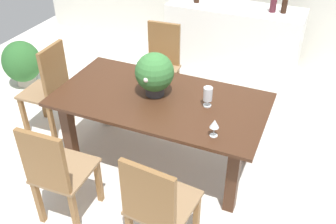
{
  "coord_description": "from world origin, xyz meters",
  "views": [
    {
      "loc": [
        1.23,
        -2.72,
        2.61
      ],
      "look_at": [
        0.04,
        0.06,
        0.53
      ],
      "focal_mm": 41.03,
      "sensor_mm": 36.0,
      "label": 1
    }
  ],
  "objects_px": {
    "chair_head_end": "(50,86)",
    "chair_near_right": "(157,205)",
    "crystal_vase_left": "(208,95)",
    "wine_bottle_clear": "(284,6)",
    "chair_near_left": "(57,172)",
    "crystal_vase_center_near": "(143,68)",
    "wine_glass": "(214,124)",
    "kitchen_counter": "(232,42)",
    "potted_plant_floor": "(22,63)",
    "dining_table": "(160,110)",
    "flower_centerpiece": "(154,73)",
    "wine_bottle_dark": "(273,4)",
    "chair_far_left": "(161,62)"
  },
  "relations": [
    {
      "from": "flower_centerpiece",
      "to": "crystal_vase_center_near",
      "type": "distance_m",
      "value": 0.37
    },
    {
      "from": "dining_table",
      "to": "potted_plant_floor",
      "type": "bearing_deg",
      "value": 163.46
    },
    {
      "from": "crystal_vase_center_near",
      "to": "kitchen_counter",
      "type": "bearing_deg",
      "value": 74.94
    },
    {
      "from": "potted_plant_floor",
      "to": "wine_bottle_dark",
      "type": "bearing_deg",
      "value": 25.01
    },
    {
      "from": "chair_near_left",
      "to": "wine_glass",
      "type": "height_order",
      "value": "chair_near_left"
    },
    {
      "from": "chair_far_left",
      "to": "crystal_vase_left",
      "type": "bearing_deg",
      "value": -51.64
    },
    {
      "from": "chair_head_end",
      "to": "flower_centerpiece",
      "type": "distance_m",
      "value": 1.26
    },
    {
      "from": "flower_centerpiece",
      "to": "wine_glass",
      "type": "xyz_separation_m",
      "value": [
        0.69,
        -0.39,
        -0.11
      ]
    },
    {
      "from": "crystal_vase_center_near",
      "to": "kitchen_counter",
      "type": "height_order",
      "value": "kitchen_counter"
    },
    {
      "from": "crystal_vase_left",
      "to": "wine_bottle_clear",
      "type": "height_order",
      "value": "wine_bottle_clear"
    },
    {
      "from": "chair_near_right",
      "to": "wine_bottle_dark",
      "type": "bearing_deg",
      "value": -88.3
    },
    {
      "from": "chair_far_left",
      "to": "chair_near_right",
      "type": "xyz_separation_m",
      "value": [
        0.87,
        -2.02,
        -0.0
      ]
    },
    {
      "from": "wine_glass",
      "to": "kitchen_counter",
      "type": "xyz_separation_m",
      "value": [
        -0.47,
        2.37,
        -0.37
      ]
    },
    {
      "from": "chair_near_right",
      "to": "kitchen_counter",
      "type": "distance_m",
      "value": 3.06
    },
    {
      "from": "potted_plant_floor",
      "to": "chair_head_end",
      "type": "bearing_deg",
      "value": -33.74
    },
    {
      "from": "crystal_vase_center_near",
      "to": "chair_head_end",
      "type": "bearing_deg",
      "value": -162.82
    },
    {
      "from": "dining_table",
      "to": "chair_head_end",
      "type": "relative_size",
      "value": 1.87
    },
    {
      "from": "chair_near_right",
      "to": "crystal_vase_center_near",
      "type": "xyz_separation_m",
      "value": [
        -0.75,
        1.31,
        0.29
      ]
    },
    {
      "from": "chair_head_end",
      "to": "wine_glass",
      "type": "relative_size",
      "value": 6.7
    },
    {
      "from": "chair_near_left",
      "to": "kitchen_counter",
      "type": "height_order",
      "value": "chair_near_left"
    },
    {
      "from": "crystal_vase_left",
      "to": "wine_glass",
      "type": "relative_size",
      "value": 1.21
    },
    {
      "from": "wine_glass",
      "to": "chair_far_left",
      "type": "bearing_deg",
      "value": 128.12
    },
    {
      "from": "chair_near_left",
      "to": "crystal_vase_center_near",
      "type": "height_order",
      "value": "chair_near_left"
    },
    {
      "from": "wine_bottle_clear",
      "to": "potted_plant_floor",
      "type": "height_order",
      "value": "wine_bottle_clear"
    },
    {
      "from": "crystal_vase_center_near",
      "to": "dining_table",
      "type": "bearing_deg",
      "value": -43.0
    },
    {
      "from": "chair_far_left",
      "to": "chair_near_left",
      "type": "bearing_deg",
      "value": -93.68
    },
    {
      "from": "chair_head_end",
      "to": "crystal_vase_left",
      "type": "bearing_deg",
      "value": 89.5
    },
    {
      "from": "chair_near_right",
      "to": "wine_bottle_dark",
      "type": "height_order",
      "value": "wine_bottle_dark"
    },
    {
      "from": "chair_near_left",
      "to": "flower_centerpiece",
      "type": "height_order",
      "value": "flower_centerpiece"
    },
    {
      "from": "crystal_vase_left",
      "to": "potted_plant_floor",
      "type": "relative_size",
      "value": 0.31
    },
    {
      "from": "dining_table",
      "to": "kitchen_counter",
      "type": "xyz_separation_m",
      "value": [
        0.15,
        2.03,
        -0.13
      ]
    },
    {
      "from": "chair_near_right",
      "to": "wine_glass",
      "type": "height_order",
      "value": "chair_near_right"
    },
    {
      "from": "chair_far_left",
      "to": "chair_near_left",
      "type": "height_order",
      "value": "chair_far_left"
    },
    {
      "from": "wine_glass",
      "to": "wine_bottle_clear",
      "type": "bearing_deg",
      "value": 87.16
    },
    {
      "from": "kitchen_counter",
      "to": "wine_glass",
      "type": "bearing_deg",
      "value": -78.81
    },
    {
      "from": "chair_near_left",
      "to": "kitchen_counter",
      "type": "distance_m",
      "value": 3.1
    },
    {
      "from": "crystal_vase_left",
      "to": "wine_glass",
      "type": "bearing_deg",
      "value": -64.82
    },
    {
      "from": "dining_table",
      "to": "crystal_vase_left",
      "type": "bearing_deg",
      "value": 6.33
    },
    {
      "from": "chair_head_end",
      "to": "chair_near_right",
      "type": "relative_size",
      "value": 1.06
    },
    {
      "from": "chair_near_right",
      "to": "chair_near_left",
      "type": "relative_size",
      "value": 0.99
    },
    {
      "from": "wine_glass",
      "to": "kitchen_counter",
      "type": "height_order",
      "value": "kitchen_counter"
    },
    {
      "from": "dining_table",
      "to": "crystal_vase_left",
      "type": "distance_m",
      "value": 0.5
    },
    {
      "from": "kitchen_counter",
      "to": "crystal_vase_center_near",
      "type": "bearing_deg",
      "value": -105.06
    },
    {
      "from": "dining_table",
      "to": "chair_near_left",
      "type": "distance_m",
      "value": 1.1
    },
    {
      "from": "crystal_vase_center_near",
      "to": "wine_bottle_clear",
      "type": "bearing_deg",
      "value": 58.81
    },
    {
      "from": "kitchen_counter",
      "to": "wine_bottle_dark",
      "type": "xyz_separation_m",
      "value": [
        0.46,
        -0.01,
        0.58
      ]
    },
    {
      "from": "wine_bottle_dark",
      "to": "chair_near_right",
      "type": "bearing_deg",
      "value": -93.37
    },
    {
      "from": "flower_centerpiece",
      "to": "wine_bottle_dark",
      "type": "distance_m",
      "value": 2.09
    },
    {
      "from": "dining_table",
      "to": "chair_near_right",
      "type": "height_order",
      "value": "chair_near_right"
    },
    {
      "from": "potted_plant_floor",
      "to": "wine_glass",
      "type": "bearing_deg",
      "value": -19.33
    }
  ]
}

